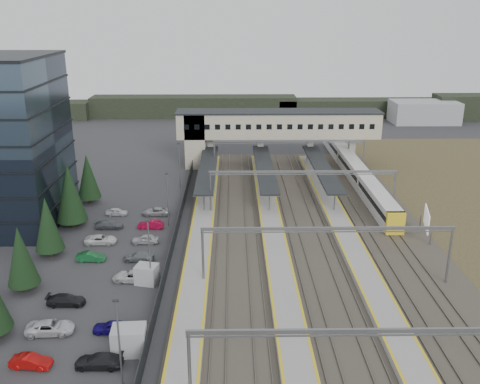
{
  "coord_description": "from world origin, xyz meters",
  "views": [
    {
      "loc": [
        1.43,
        -62.74,
        30.02
      ],
      "look_at": [
        2.49,
        13.5,
        4.0
      ],
      "focal_mm": 40.0,
      "sensor_mm": 36.0,
      "label": 1
    }
  ],
  "objects_px": {
    "train": "(354,170)",
    "billboard": "(427,220)",
    "relay_cabin_far": "(147,274)",
    "footbridge": "(264,127)",
    "relay_cabin_near": "(129,340)"
  },
  "relations": [
    {
      "from": "train",
      "to": "billboard",
      "type": "height_order",
      "value": "billboard"
    },
    {
      "from": "relay_cabin_near",
      "to": "billboard",
      "type": "relative_size",
      "value": 0.62
    },
    {
      "from": "footbridge",
      "to": "train",
      "type": "relative_size",
      "value": 0.75
    },
    {
      "from": "relay_cabin_near",
      "to": "footbridge",
      "type": "xyz_separation_m",
      "value": [
        15.88,
        62.59,
        6.64
      ]
    },
    {
      "from": "footbridge",
      "to": "train",
      "type": "distance_m",
      "value": 19.9
    },
    {
      "from": "footbridge",
      "to": "billboard",
      "type": "distance_m",
      "value": 42.84
    },
    {
      "from": "relay_cabin_far",
      "to": "billboard",
      "type": "xyz_separation_m",
      "value": [
        36.4,
        11.82,
        1.77
      ]
    },
    {
      "from": "relay_cabin_near",
      "to": "footbridge",
      "type": "bearing_deg",
      "value": 75.76
    },
    {
      "from": "relay_cabin_far",
      "to": "footbridge",
      "type": "relative_size",
      "value": 0.07
    },
    {
      "from": "train",
      "to": "billboard",
      "type": "relative_size",
      "value": 10.47
    },
    {
      "from": "train",
      "to": "relay_cabin_near",
      "type": "bearing_deg",
      "value": -121.3
    },
    {
      "from": "footbridge",
      "to": "relay_cabin_far",
      "type": "bearing_deg",
      "value": -108.28
    },
    {
      "from": "relay_cabin_near",
      "to": "footbridge",
      "type": "distance_m",
      "value": 64.91
    },
    {
      "from": "relay_cabin_near",
      "to": "train",
      "type": "height_order",
      "value": "train"
    },
    {
      "from": "train",
      "to": "billboard",
      "type": "bearing_deg",
      "value": -82.17
    }
  ]
}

